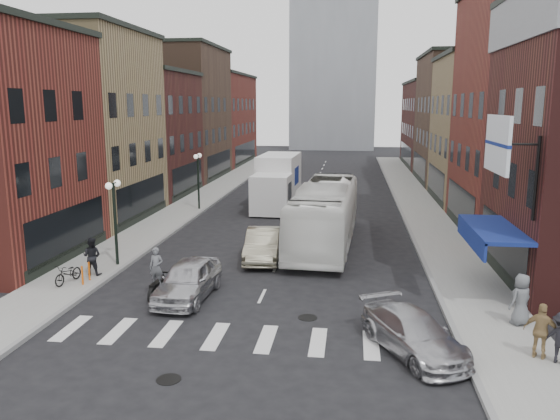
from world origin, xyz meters
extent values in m
plane|color=black|center=(0.00, 0.00, 0.00)|extent=(160.00, 160.00, 0.00)
cube|color=gray|center=(-8.50, 22.00, 0.07)|extent=(3.00, 74.00, 0.15)
cube|color=gray|center=(8.50, 22.00, 0.07)|extent=(3.00, 74.00, 0.15)
cube|color=gray|center=(-7.00, 22.00, 0.00)|extent=(0.20, 74.00, 0.16)
cube|color=gray|center=(7.00, 22.00, 0.00)|extent=(0.20, 74.00, 0.16)
cube|color=silver|center=(0.00, -3.00, 0.00)|extent=(12.00, 2.20, 0.01)
cube|color=black|center=(-10.02, 4.50, 1.60)|extent=(0.08, 7.20, 2.20)
cube|color=#998154|center=(-15.00, 14.00, 6.00)|extent=(10.00, 10.00, 12.00)
cube|color=black|center=(-10.02, 14.00, 1.60)|extent=(0.08, 8.00, 2.20)
cube|color=black|center=(-15.00, 14.00, 12.15)|extent=(10.30, 10.20, 0.30)
cube|color=#411817|center=(-15.00, 24.00, 5.00)|extent=(10.00, 10.00, 10.00)
cube|color=black|center=(-10.02, 24.00, 1.60)|extent=(0.08, 8.00, 2.20)
cube|color=black|center=(-15.00, 24.00, 10.15)|extent=(10.30, 10.20, 0.30)
cube|color=#483124|center=(-15.00, 35.00, 6.50)|extent=(10.00, 12.00, 13.00)
cube|color=black|center=(-10.02, 35.00, 1.60)|extent=(0.08, 9.60, 2.20)
cube|color=black|center=(-15.00, 35.00, 13.15)|extent=(10.30, 12.20, 0.30)
cube|color=maroon|center=(-15.00, 49.00, 5.50)|extent=(10.00, 16.00, 11.00)
cube|color=black|center=(-10.02, 49.00, 1.60)|extent=(0.08, 12.80, 2.20)
cube|color=black|center=(-15.00, 49.00, 11.15)|extent=(10.30, 16.20, 0.30)
cube|color=black|center=(10.02, 4.50, 1.60)|extent=(0.08, 7.20, 2.20)
cube|color=maroon|center=(15.00, 14.00, 7.00)|extent=(10.00, 10.00, 14.00)
cube|color=black|center=(10.02, 14.00, 1.60)|extent=(0.08, 8.00, 2.20)
cube|color=#998154|center=(15.00, 24.00, 5.50)|extent=(10.00, 10.00, 11.00)
cube|color=black|center=(10.02, 24.00, 1.60)|extent=(0.08, 8.00, 2.20)
cube|color=black|center=(15.00, 24.00, 11.15)|extent=(10.30, 10.20, 0.30)
cube|color=#483124|center=(15.00, 35.00, 6.00)|extent=(10.00, 12.00, 12.00)
cube|color=black|center=(10.02, 35.00, 1.60)|extent=(0.08, 9.60, 2.20)
cube|color=black|center=(15.00, 35.00, 12.15)|extent=(10.30, 12.20, 0.30)
cube|color=#411817|center=(15.00, 49.00, 5.00)|extent=(10.00, 16.00, 10.00)
cube|color=black|center=(10.02, 49.00, 1.60)|extent=(0.08, 12.80, 2.20)
cube|color=black|center=(15.00, 49.00, 10.15)|extent=(10.30, 16.20, 0.30)
cube|color=navy|center=(9.10, 2.50, 2.70)|extent=(1.80, 5.00, 0.15)
cube|color=navy|center=(8.25, 2.50, 2.35)|extent=(0.10, 5.00, 0.70)
cylinder|color=black|center=(9.90, 0.50, 5.00)|extent=(0.12, 0.12, 3.00)
cylinder|color=black|center=(9.20, 0.50, 6.20)|extent=(1.40, 0.08, 0.08)
cube|color=silver|center=(8.50, 0.50, 6.20)|extent=(0.12, 3.00, 2.00)
cylinder|color=black|center=(-7.40, 4.00, 2.00)|extent=(0.14, 0.14, 4.00)
cylinder|color=black|center=(-7.40, 4.00, 4.00)|extent=(0.06, 0.90, 0.06)
sphere|color=white|center=(-7.40, 3.55, 3.95)|extent=(0.32, 0.32, 0.32)
sphere|color=white|center=(-7.40, 4.45, 3.95)|extent=(0.32, 0.32, 0.32)
cylinder|color=black|center=(-7.40, 18.00, 2.00)|extent=(0.14, 0.14, 4.00)
cylinder|color=black|center=(-7.40, 18.00, 4.00)|extent=(0.06, 0.90, 0.06)
sphere|color=white|center=(-7.40, 17.55, 3.95)|extent=(0.32, 0.32, 0.32)
sphere|color=white|center=(-7.40, 18.45, 3.95)|extent=(0.32, 0.32, 0.32)
cylinder|color=#D8590C|center=(-7.60, 1.00, 0.55)|extent=(0.08, 0.08, 0.80)
cylinder|color=#D8590C|center=(-7.60, 1.60, 0.55)|extent=(0.08, 0.08, 0.80)
cube|color=white|center=(-2.02, 17.23, 1.45)|extent=(2.67, 2.88, 2.69)
cube|color=black|center=(-2.02, 17.23, 1.72)|extent=(2.67, 1.59, 1.18)
cube|color=white|center=(-2.02, 21.32, 2.26)|extent=(2.87, 5.67, 3.12)
cube|color=navy|center=(-2.02, 21.32, 2.26)|extent=(2.80, 2.24, 1.29)
cube|color=black|center=(-2.02, 21.10, 0.48)|extent=(2.59, 7.06, 0.38)
cylinder|color=black|center=(-3.25, 17.45, 0.48)|extent=(0.30, 0.97, 0.97)
cylinder|color=black|center=(-0.78, 17.45, 0.48)|extent=(0.30, 0.97, 0.97)
cylinder|color=black|center=(-3.25, 21.10, 0.48)|extent=(0.30, 0.97, 0.97)
cylinder|color=black|center=(-0.78, 21.10, 0.48)|extent=(0.30, 0.97, 0.97)
cylinder|color=black|center=(-3.25, 23.25, 0.48)|extent=(0.30, 0.97, 0.97)
cylinder|color=black|center=(-0.78, 23.25, 0.48)|extent=(0.30, 0.97, 0.97)
cylinder|color=black|center=(-4.07, 1.03, 0.31)|extent=(0.13, 0.62, 0.62)
cylinder|color=black|center=(-4.07, -0.38, 0.31)|extent=(0.13, 0.62, 0.62)
cube|color=black|center=(-4.07, 0.32, 0.52)|extent=(0.33, 1.14, 0.33)
cube|color=black|center=(-4.07, 0.84, 0.89)|extent=(0.52, 0.10, 0.06)
imported|color=slate|center=(-4.07, 0.23, 1.29)|extent=(0.60, 0.42, 1.55)
imported|color=white|center=(2.08, 9.55, 1.70)|extent=(3.49, 12.31, 3.39)
imported|color=silver|center=(-2.86, 0.41, 0.77)|extent=(2.01, 4.57, 1.53)
imported|color=#B1AB90|center=(-0.80, 6.17, 0.76)|extent=(2.00, 4.74, 1.52)
imported|color=#B1B1B6|center=(5.46, -3.37, 0.64)|extent=(3.60, 4.73, 1.28)
imported|color=black|center=(-8.29, 1.12, 0.57)|extent=(0.84, 1.67, 0.84)
imported|color=black|center=(-7.81, 2.35, 1.00)|extent=(0.83, 0.49, 1.69)
imported|color=#977A4D|center=(9.12, -3.56, 1.00)|extent=(1.11, 0.88, 1.69)
imported|color=slate|center=(9.28, -0.99, 1.04)|extent=(1.04, 0.96, 1.79)
camera|label=1|loc=(3.43, -19.54, 7.59)|focal=35.00mm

